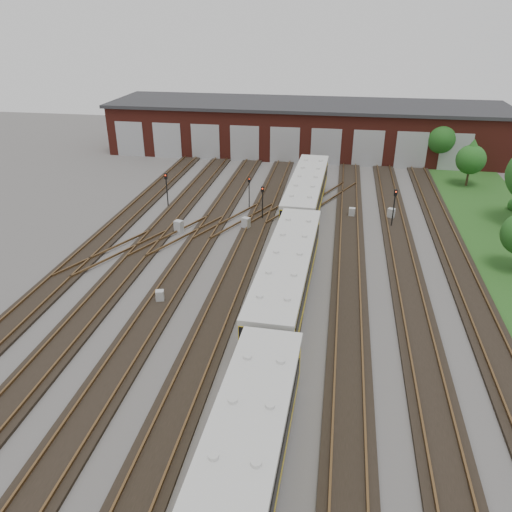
# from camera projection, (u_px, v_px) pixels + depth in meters

# --- Properties ---
(ground) EXTENTS (120.00, 120.00, 0.00)m
(ground) POSITION_uv_depth(u_px,v_px,m) (253.00, 309.00, 31.63)
(ground) COLOR #494543
(ground) RESTS_ON ground
(track_network) EXTENTS (30.40, 70.00, 0.33)m
(track_network) POSITION_uv_depth(u_px,v_px,m) (252.00, 303.00, 32.12)
(track_network) COLOR black
(track_network) RESTS_ON ground
(maintenance_shed) EXTENTS (51.00, 12.50, 6.35)m
(maintenance_shed) POSITION_uv_depth(u_px,v_px,m) (305.00, 127.00, 65.56)
(maintenance_shed) COLOR #591E16
(maintenance_shed) RESTS_ON ground
(metro_train) EXTENTS (3.24, 47.64, 3.22)m
(metro_train) POSITION_uv_depth(u_px,v_px,m) (287.00, 276.00, 31.41)
(metro_train) COLOR black
(metro_train) RESTS_ON ground
(signal_mast_0) EXTENTS (0.27, 0.26, 3.35)m
(signal_mast_0) POSITION_uv_depth(u_px,v_px,m) (167.00, 186.00, 47.10)
(signal_mast_0) COLOR black
(signal_mast_0) RESTS_ON ground
(signal_mast_1) EXTENTS (0.26, 0.24, 3.14)m
(signal_mast_1) POSITION_uv_depth(u_px,v_px,m) (263.00, 199.00, 44.21)
(signal_mast_1) COLOR black
(signal_mast_1) RESTS_ON ground
(signal_mast_2) EXTENTS (0.25, 0.24, 2.95)m
(signal_mast_2) POSITION_uv_depth(u_px,v_px,m) (249.00, 188.00, 47.24)
(signal_mast_2) COLOR black
(signal_mast_2) RESTS_ON ground
(signal_mast_3) EXTENTS (0.28, 0.26, 3.46)m
(signal_mast_3) POSITION_uv_depth(u_px,v_px,m) (394.00, 204.00, 42.56)
(signal_mast_3) COLOR black
(signal_mast_3) RESTS_ON ground
(relay_cabinet_0) EXTENTS (0.61, 0.55, 0.86)m
(relay_cabinet_0) POSITION_uv_depth(u_px,v_px,m) (160.00, 297.00, 32.16)
(relay_cabinet_0) COLOR #A1A3A6
(relay_cabinet_0) RESTS_ON ground
(relay_cabinet_1) EXTENTS (0.81, 0.73, 1.11)m
(relay_cabinet_1) POSITION_uv_depth(u_px,v_px,m) (179.00, 227.00, 42.21)
(relay_cabinet_1) COLOR #A1A3A6
(relay_cabinet_1) RESTS_ON ground
(relay_cabinet_2) EXTENTS (0.78, 0.72, 1.05)m
(relay_cabinet_2) POSITION_uv_depth(u_px,v_px,m) (246.00, 223.00, 42.99)
(relay_cabinet_2) COLOR #A1A3A6
(relay_cabinet_2) RESTS_ON ground
(relay_cabinet_3) EXTENTS (0.75, 0.69, 1.00)m
(relay_cabinet_3) POSITION_uv_depth(u_px,v_px,m) (391.00, 214.00, 45.09)
(relay_cabinet_3) COLOR #A1A3A6
(relay_cabinet_3) RESTS_ON ground
(relay_cabinet_4) EXTENTS (0.58, 0.50, 0.91)m
(relay_cabinet_4) POSITION_uv_depth(u_px,v_px,m) (352.00, 213.00, 45.46)
(relay_cabinet_4) COLOR #A1A3A6
(relay_cabinet_4) RESTS_ON ground
(tree_0) EXTENTS (3.77, 3.77, 6.25)m
(tree_0) POSITION_uv_depth(u_px,v_px,m) (441.00, 134.00, 58.37)
(tree_0) COLOR #322716
(tree_0) RESTS_ON ground
(tree_1) EXTENTS (3.08, 3.08, 5.10)m
(tree_1) POSITION_uv_depth(u_px,v_px,m) (472.00, 156.00, 52.41)
(tree_1) COLOR #322716
(tree_1) RESTS_ON ground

